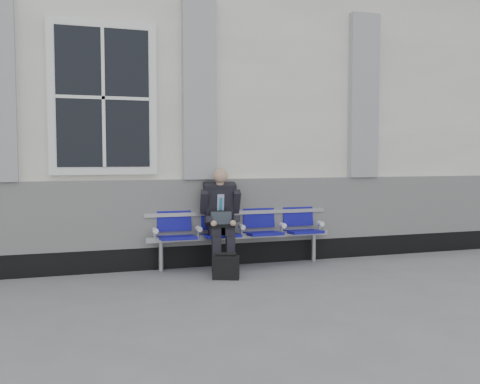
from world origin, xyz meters
name	(u,v)px	position (x,y,z in m)	size (l,w,h in m)	color
ground	(80,304)	(0.00, 0.00, 0.00)	(70.00, 70.00, 0.00)	slate
station_building	(72,112)	(-0.02, 3.47, 2.22)	(14.40, 4.40, 4.49)	white
bench	(240,226)	(2.14, 1.32, 0.55)	(2.60, 0.47, 0.91)	#9EA0A3
businessman	(221,214)	(1.83, 1.20, 0.74)	(0.55, 0.74, 1.35)	black
briefcase	(226,267)	(1.73, 0.62, 0.15)	(0.35, 0.25, 0.33)	black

